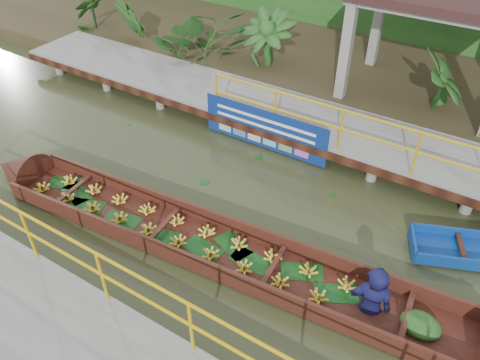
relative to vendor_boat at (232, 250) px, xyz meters
The scene contains 7 objects.
ground 1.91m from the vendor_boat, 151.22° to the left, with size 80.00×80.00×0.00m, color #2D3018.
land_strip 8.57m from the vendor_boat, 101.17° to the left, with size 30.00×8.00×0.45m, color #2D2516.
far_dock 4.65m from the vendor_boat, 110.72° to the left, with size 16.00×2.06×1.66m.
pavilion 7.77m from the vendor_boat, 79.48° to the left, with size 4.40×3.00×3.00m.
vendor_boat is the anchor object (origin of this frame).
blue_banner 3.63m from the vendor_boat, 110.56° to the left, with size 3.21×0.04×1.00m.
tropical_plants 7.13m from the vendor_boat, 118.57° to the left, with size 14.08×1.08×1.36m.
Camera 1 is at (4.83, -5.74, 6.47)m, focal length 35.00 mm.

